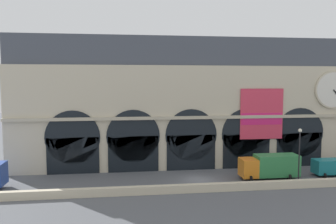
# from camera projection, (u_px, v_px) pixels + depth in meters

# --- Properties ---
(ground_plane) EXTENTS (200.00, 200.00, 0.00)m
(ground_plane) POSITION_uv_depth(u_px,v_px,m) (199.00, 180.00, 41.92)
(ground_plane) COLOR #54565B
(quay_parapet_wall) EXTENTS (90.00, 0.70, 0.93)m
(quay_parapet_wall) POSITION_uv_depth(u_px,v_px,m) (207.00, 188.00, 37.41)
(quay_parapet_wall) COLOR beige
(quay_parapet_wall) RESTS_ON ground
(station_building) EXTENTS (50.27, 6.17, 18.80)m
(station_building) POSITION_uv_depth(u_px,v_px,m) (188.00, 104.00, 48.89)
(station_building) COLOR beige
(station_building) RESTS_ON ground
(box_truck_mideast) EXTENTS (7.50, 2.91, 3.12)m
(box_truck_mideast) POSITION_uv_depth(u_px,v_px,m) (270.00, 166.00, 42.25)
(box_truck_mideast) COLOR orange
(box_truck_mideast) RESTS_ON ground
(van_east) EXTENTS (5.20, 2.48, 2.20)m
(van_east) POSITION_uv_depth(u_px,v_px,m) (333.00, 166.00, 43.81)
(van_east) COLOR #19727A
(van_east) RESTS_ON ground
(street_lamp_quayside) EXTENTS (0.44, 0.44, 6.90)m
(street_lamp_quayside) POSITION_uv_depth(u_px,v_px,m) (299.00, 149.00, 39.30)
(street_lamp_quayside) COLOR black
(street_lamp_quayside) RESTS_ON ground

